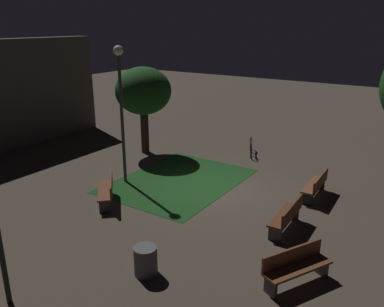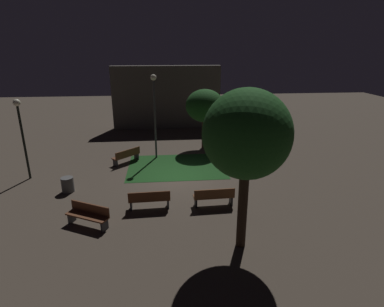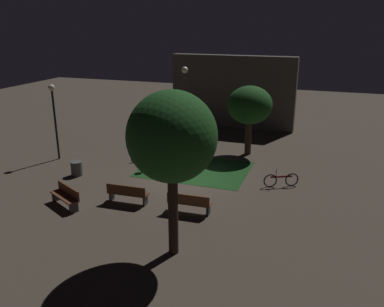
% 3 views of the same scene
% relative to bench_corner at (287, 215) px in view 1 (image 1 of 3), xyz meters
% --- Properties ---
extents(ground_plane, '(60.00, 60.00, 0.00)m').
position_rel_bench_corner_xyz_m(ground_plane, '(1.41, 3.46, -0.48)').
color(ground_plane, '#473D33').
extents(grass_lawn, '(5.63, 4.26, 0.01)m').
position_rel_bench_corner_xyz_m(grass_lawn, '(1.39, 4.96, -0.48)').
color(grass_lawn, '#194219').
rests_on(grass_lawn, ground).
extents(bench_corner, '(1.82, 0.55, 0.88)m').
position_rel_bench_corner_xyz_m(bench_corner, '(0.00, 0.00, 0.00)').
color(bench_corner, '#512D19').
rests_on(bench_corner, ground).
extents(bench_path_side, '(1.82, 0.55, 0.88)m').
position_rel_bench_corner_xyz_m(bench_path_side, '(2.83, 0.00, 0.00)').
color(bench_path_side, brown).
rests_on(bench_path_side, ground).
extents(bench_by_lamp, '(1.82, 1.26, 0.88)m').
position_rel_bench_corner_xyz_m(bench_by_lamp, '(-2.35, -1.09, 0.00)').
color(bench_by_lamp, brown).
rests_on(bench_by_lamp, ground).
extents(bench_back_row, '(1.63, 1.59, 0.88)m').
position_rel_bench_corner_xyz_m(bench_back_row, '(-1.57, 5.87, 0.00)').
color(bench_back_row, brown).
rests_on(bench_back_row, ground).
extents(tree_right_canopy, '(2.59, 2.59, 4.06)m').
position_rel_bench_corner_xyz_m(tree_right_canopy, '(3.51, 8.43, 2.44)').
color(tree_right_canopy, '#38281C').
rests_on(tree_right_canopy, ground).
extents(lamp_post_plaza_west, '(0.36, 0.36, 5.18)m').
position_rel_bench_corner_xyz_m(lamp_post_plaza_west, '(0.20, 6.69, 2.98)').
color(lamp_post_plaza_west, '#333338').
rests_on(lamp_post_plaza_west, ground).
extents(trash_bin, '(0.58, 0.58, 0.74)m').
position_rel_bench_corner_xyz_m(trash_bin, '(-4.03, 2.11, -0.11)').
color(trash_bin, '#4C4C4C').
rests_on(trash_bin, ground).
extents(bicycle, '(1.57, 0.82, 0.93)m').
position_rel_bench_corner_xyz_m(bicycle, '(6.03, 4.06, -0.14)').
color(bicycle, black).
rests_on(bicycle, ground).
extents(building_wall_backdrop, '(9.05, 0.80, 5.23)m').
position_rel_bench_corner_xyz_m(building_wall_backdrop, '(1.04, 14.39, 2.13)').
color(building_wall_backdrop, '#4C4742').
rests_on(building_wall_backdrop, ground).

